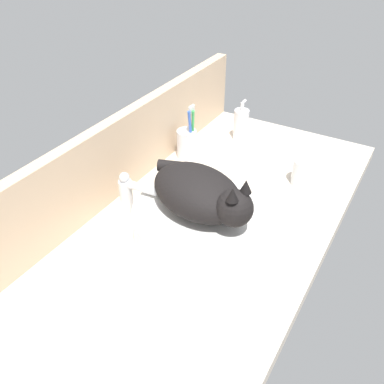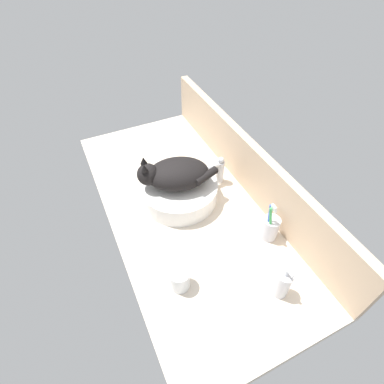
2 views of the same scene
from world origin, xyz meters
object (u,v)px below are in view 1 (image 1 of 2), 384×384
at_px(sink_basin, 197,223).
at_px(soap_dispenser, 241,124).
at_px(faucet, 130,194).
at_px(toothbrush_cup, 187,143).
at_px(water_glass, 304,174).
at_px(cat, 201,193).

relative_size(sink_basin, soap_dispenser, 2.26).
bearing_deg(soap_dispenser, sink_basin, -166.70).
bearing_deg(faucet, toothbrush_cup, 4.98).
bearing_deg(sink_basin, faucet, 95.14).
bearing_deg(faucet, water_glass, -42.53).
relative_size(sink_basin, water_glass, 3.96).
xyz_separation_m(soap_dispenser, water_glass, (-0.17, -0.29, -0.02)).
bearing_deg(soap_dispenser, toothbrush_cup, 153.88).
bearing_deg(water_glass, cat, 158.58).
xyz_separation_m(cat, toothbrush_cup, (0.33, 0.24, -0.09)).
relative_size(faucet, water_glass, 1.65).
relative_size(toothbrush_cup, water_glass, 2.27).
xyz_separation_m(soap_dispenser, toothbrush_cup, (-0.20, 0.10, -0.01)).
height_order(sink_basin, cat, cat).
relative_size(faucet, soap_dispenser, 0.94).
bearing_deg(cat, soap_dispenser, 14.57).
height_order(soap_dispenser, water_glass, soap_dispenser).
relative_size(soap_dispenser, water_glass, 1.75).
distance_m(soap_dispenser, water_glass, 0.33).
distance_m(cat, faucet, 0.22).
relative_size(sink_basin, faucet, 2.40).
xyz_separation_m(faucet, soap_dispenser, (0.55, -0.07, -0.02)).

